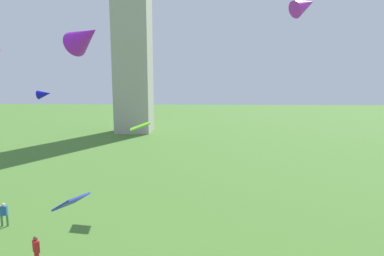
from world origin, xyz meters
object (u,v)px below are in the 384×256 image
kite_flying_2 (44,94)px  kite_flying_4 (72,201)px  kite_flying_3 (304,5)px  kite_flying_0 (140,126)px  person_4 (4,213)px  person_2 (36,249)px  kite_flying_6 (85,37)px

kite_flying_2 → kite_flying_4: bearing=-151.9°
kite_flying_2 → kite_flying_3: 20.68m
kite_flying_4 → kite_flying_0: bearing=15.0°
kite_flying_4 → person_4: bearing=61.3°
person_2 → kite_flying_3: bearing=-121.1°
kite_flying_0 → kite_flying_2: bearing=161.9°
person_2 → kite_flying_3: kite_flying_3 is taller
kite_flying_4 → kite_flying_6: (-1.75, 7.16, 7.17)m
person_2 → kite_flying_0: 11.62m
person_2 → kite_flying_4: bearing=-175.7°
kite_flying_2 → kite_flying_6: 9.96m
kite_flying_3 → kite_flying_6: kite_flying_3 is taller
person_4 → kite_flying_4: kite_flying_4 is taller
person_2 → person_4: (-4.54, 4.50, -0.05)m
kite_flying_2 → person_4: bearing=177.6°
person_4 → kite_flying_6: kite_flying_6 is taller
kite_flying_2 → kite_flying_3: size_ratio=0.62×
kite_flying_3 → kite_flying_4: bearing=94.8°
person_2 → kite_flying_6: kite_flying_6 is taller
kite_flying_0 → kite_flying_3: (10.28, -7.17, 7.54)m
kite_flying_6 → kite_flying_3: bearing=-61.7°
person_4 → kite_flying_2: 9.81m
person_2 → kite_flying_6: bearing=-66.3°
person_4 → kite_flying_4: (8.03, -7.86, 4.04)m
kite_flying_0 → kite_flying_3: kite_flying_3 is taller
kite_flying_2 → kite_flying_6: (6.13, -6.95, 3.65)m
person_2 → kite_flying_3: size_ratio=0.94×
kite_flying_0 → kite_flying_6: bearing=-119.1°
kite_flying_3 → person_2: bearing=75.7°
kite_flying_4 → person_2: bearing=61.8°
kite_flying_2 → kite_flying_3: kite_flying_3 is taller
kite_flying_3 → kite_flying_4: kite_flying_3 is taller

